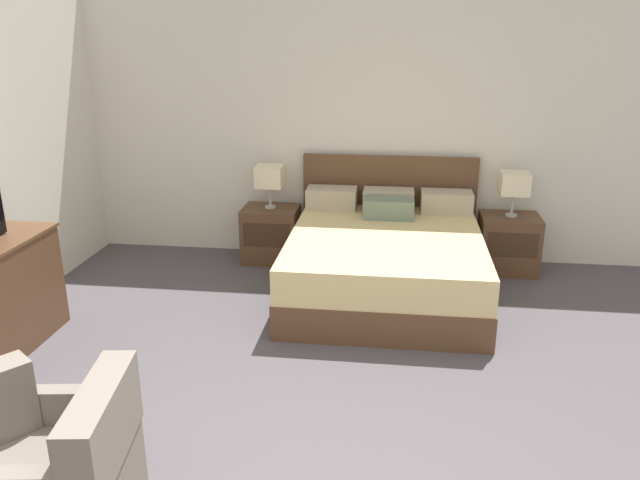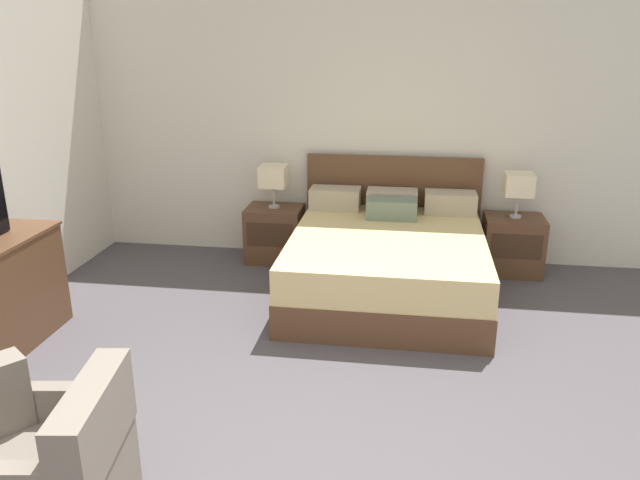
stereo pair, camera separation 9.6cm
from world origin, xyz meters
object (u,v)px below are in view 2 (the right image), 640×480
bed (387,260)px  nightstand_right (512,245)px  nightstand_left (275,234)px  armchair_companion (51,478)px  table_lamp_right (519,185)px  table_lamp_left (273,177)px

bed → nightstand_right: bed is taller
nightstand_left → nightstand_right: bearing=0.0°
nightstand_left → nightstand_right: 2.30m
nightstand_left → armchair_companion: (-0.23, -3.67, 0.01)m
nightstand_right → table_lamp_right: 0.58m
bed → nightstand_right: (1.15, 0.68, -0.04)m
bed → armchair_companion: bed is taller
armchair_companion → bed: bearing=65.2°
nightstand_right → table_lamp_left: 2.38m
nightstand_right → table_lamp_right: table_lamp_right is taller
table_lamp_left → bed: bearing=-30.7°
bed → table_lamp_left: (-1.15, 0.68, 0.55)m
nightstand_left → armchair_companion: armchair_companion is taller
nightstand_right → table_lamp_left: (-2.30, 0.00, 0.58)m
bed → armchair_companion: bearing=-114.8°
nightstand_right → table_lamp_left: bearing=180.0°
bed → table_lamp_right: size_ratio=4.67×
nightstand_right → nightstand_left: bearing=180.0°
table_lamp_left → armchair_companion: bearing=-93.5°
nightstand_right → bed: bearing=-149.4°
table_lamp_left → table_lamp_right: size_ratio=1.00×
table_lamp_right → table_lamp_left: bearing=180.0°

